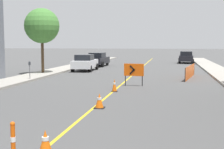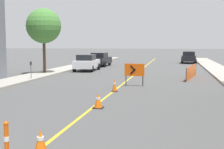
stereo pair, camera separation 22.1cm
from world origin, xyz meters
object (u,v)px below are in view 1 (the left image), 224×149
at_px(parked_car_curb_far, 186,57).
at_px(traffic_cone_third, 99,101).
at_px(street_tree_left_near, 42,26).
at_px(arrow_barricade_primary, 134,70).
at_px(parked_car_curb_mid, 98,59).
at_px(parked_car_curb_near, 85,63).
at_px(parking_meter_far_curb, 30,66).
at_px(traffic_cone_fourth, 114,85).
at_px(traffic_cone_second, 45,142).

bearing_deg(parked_car_curb_far, traffic_cone_third, -96.45).
height_order(parked_car_curb_far, street_tree_left_near, street_tree_left_near).
bearing_deg(arrow_barricade_primary, parked_car_curb_mid, 114.88).
distance_m(parked_car_curb_near, street_tree_left_near, 5.93).
bearing_deg(traffic_cone_third, parking_meter_far_curb, 130.35).
distance_m(traffic_cone_third, parking_meter_far_curb, 10.85).
xyz_separation_m(traffic_cone_fourth, parked_car_curb_near, (-5.14, 12.37, 0.44)).
height_order(arrow_barricade_primary, parking_meter_far_curb, parking_meter_far_curb).
relative_size(parked_car_curb_near, parked_car_curb_mid, 1.00).
xyz_separation_m(traffic_cone_third, parked_car_curb_far, (4.95, 30.71, 0.49)).
distance_m(traffic_cone_fourth, arrow_barricade_primary, 2.68).
xyz_separation_m(parked_car_curb_near, street_tree_left_near, (-2.61, -4.14, 3.34)).
xyz_separation_m(parking_meter_far_curb, street_tree_left_near, (-0.91, 4.47, 3.09)).
height_order(traffic_cone_second, parked_car_curb_mid, parked_car_curb_mid).
xyz_separation_m(traffic_cone_third, arrow_barricade_primary, (0.62, 6.97, 0.67)).
height_order(traffic_cone_second, street_tree_left_near, street_tree_left_near).
relative_size(parked_car_curb_near, parked_car_curb_far, 1.00).
bearing_deg(arrow_barricade_primary, traffic_cone_third, -91.16).
distance_m(parked_car_curb_far, street_tree_left_near, 22.37).
bearing_deg(parked_car_curb_far, parked_car_curb_near, -123.85).
relative_size(traffic_cone_third, traffic_cone_fourth, 0.86).
bearing_deg(traffic_cone_fourth, street_tree_left_near, 133.28).
height_order(parked_car_curb_far, parking_meter_far_curb, parked_car_curb_far).
bearing_deg(parking_meter_far_curb, parked_car_curb_mid, 83.97).
bearing_deg(traffic_cone_fourth, parked_car_curb_near, 112.58).
xyz_separation_m(traffic_cone_fourth, parked_car_curb_far, (5.12, 26.22, 0.44)).
xyz_separation_m(traffic_cone_second, street_tree_left_near, (-7.83, 18.21, 3.85)).
xyz_separation_m(traffic_cone_third, parked_car_curb_mid, (-5.46, 22.89, 0.49)).
height_order(traffic_cone_third, parked_car_curb_near, parked_car_curb_near).
distance_m(parked_car_curb_mid, parked_car_curb_far, 13.02).
height_order(traffic_cone_second, parking_meter_far_curb, parking_meter_far_curb).
xyz_separation_m(arrow_barricade_primary, street_tree_left_near, (-8.55, 5.75, 3.16)).
height_order(traffic_cone_fourth, parked_car_curb_near, parked_car_curb_near).
bearing_deg(street_tree_left_near, traffic_cone_second, -66.74).
distance_m(traffic_cone_second, parked_car_curb_near, 22.96).
distance_m(parked_car_curb_mid, parking_meter_far_curb, 14.72).
distance_m(traffic_cone_second, traffic_cone_fourth, 9.98).
relative_size(traffic_cone_third, parked_car_curb_far, 0.14).
bearing_deg(arrow_barricade_primary, traffic_cone_fourth, -103.76).
distance_m(traffic_cone_third, parked_car_curb_mid, 23.53).
bearing_deg(parked_car_curb_far, traffic_cone_second, -95.22).
bearing_deg(traffic_cone_second, parked_car_curb_mid, 100.72).
height_order(traffic_cone_fourth, parked_car_curb_far, parked_car_curb_far).
xyz_separation_m(traffic_cone_second, traffic_cone_fourth, (-0.08, 9.98, 0.07)).
distance_m(traffic_cone_second, street_tree_left_near, 20.20).
bearing_deg(arrow_barricade_primary, street_tree_left_near, 150.02).
bearing_deg(parked_car_curb_near, parking_meter_far_curb, -103.71).
xyz_separation_m(parked_car_curb_near, parking_meter_far_curb, (-1.69, -8.61, 0.25)).
height_order(parked_car_curb_near, street_tree_left_near, street_tree_left_near).
distance_m(traffic_cone_fourth, street_tree_left_near, 11.93).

